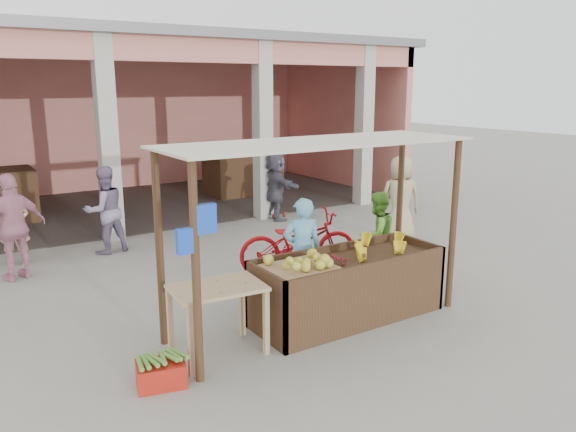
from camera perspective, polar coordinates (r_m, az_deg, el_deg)
ground at (r=7.43m, az=3.00°, el=-11.09°), size 60.00×60.00×0.00m
market_building at (r=14.97m, az=-17.47°, el=11.25°), size 14.40×6.40×4.20m
fruit_stall at (r=7.56m, az=6.14°, el=-7.43°), size 2.60×0.95×0.80m
stall_awning at (r=6.90m, az=2.80°, el=4.20°), size 4.09×1.35×2.39m
banana_heap at (r=7.79m, az=9.09°, el=-3.08°), size 1.04×0.57×0.19m
melon_tray at (r=6.95m, az=1.23°, el=-4.85°), size 0.82×0.71×0.21m
berry_heap at (r=7.23m, az=4.44°, el=-4.39°), size 0.47×0.39×0.15m
side_table at (r=6.49m, az=-7.17°, el=-8.23°), size 1.08×0.77×0.84m
papaya_pile at (r=6.40m, az=-7.24°, el=-6.18°), size 0.75×0.43×0.21m
red_crate at (r=6.19m, az=-12.79°, el=-15.38°), size 0.56×0.46×0.26m
plantain_bundle at (r=6.11m, az=-12.87°, el=-13.99°), size 0.40×0.28×0.08m
produce_sacks at (r=13.10m, az=-0.89°, el=0.92°), size 0.70×0.44×0.53m
vendor_blue at (r=7.94m, az=1.46°, el=-3.19°), size 0.74×0.65×1.63m
vendor_green at (r=9.06m, az=9.04°, el=-1.74°), size 0.75×0.47×1.49m
motorcycle at (r=9.27m, az=1.05°, el=-2.54°), size 1.33×2.19×1.08m
shopper_b at (r=9.85m, az=-26.09°, el=-0.69°), size 1.21×0.89×1.84m
shopper_c at (r=11.22m, az=11.34°, el=2.14°), size 1.08×0.91×1.90m
shopper_d at (r=12.88m, az=-1.25°, el=3.30°), size 0.74×1.60×1.68m
shopper_e at (r=10.68m, az=-26.10°, el=-0.78°), size 0.64×0.55×1.45m
shopper_f at (r=10.82m, az=-18.14°, el=0.97°), size 0.94×0.65×1.77m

